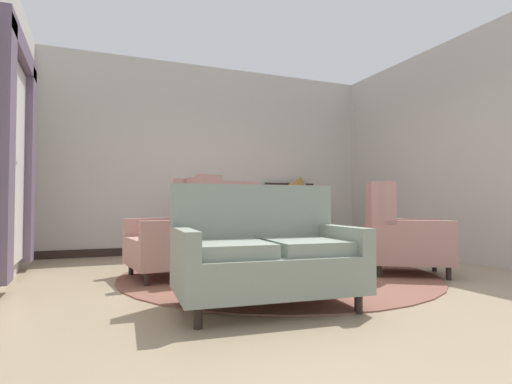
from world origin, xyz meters
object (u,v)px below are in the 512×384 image
object	(u,v)px
armchair_near_window	(179,236)
gramophone	(298,185)
armchair_beside_settee	(296,230)
armchair_back_corner	(399,236)
coffee_table	(271,237)
armchair_foreground_right	(221,228)
porcelain_vase	(275,218)
sideboard	(293,221)
settee	(265,255)

from	to	relation	value
armchair_near_window	gramophone	size ratio (longest dim) A/B	2.04
armchair_beside_settee	armchair_back_corner	xyz separation A→B (m)	(0.36, -1.86, 0.02)
coffee_table	gramophone	size ratio (longest dim) A/B	1.61
armchair_back_corner	armchair_foreground_right	bearing A→B (deg)	70.69
porcelain_vase	gramophone	distance (m)	2.37
sideboard	coffee_table	bearing A→B (deg)	-123.51
settee	armchair_beside_settee	world-z (taller)	settee
coffee_table	sideboard	size ratio (longest dim) A/B	0.74
porcelain_vase	coffee_table	bearing A→B (deg)	-164.64
coffee_table	armchair_foreground_right	xyz separation A→B (m)	(-0.25, 1.18, 0.05)
armchair_back_corner	coffee_table	bearing A→B (deg)	92.54
coffee_table	settee	world-z (taller)	settee
armchair_near_window	armchair_back_corner	world-z (taller)	armchair_near_window
armchair_back_corner	sideboard	xyz separation A→B (m)	(0.05, 2.73, 0.08)
armchair_near_window	armchair_back_corner	distance (m)	2.49
armchair_back_corner	armchair_beside_settee	bearing A→B (deg)	42.88
coffee_table	sideboard	world-z (taller)	sideboard
settee	sideboard	size ratio (longest dim) A/B	1.21
coffee_table	sideboard	distance (m)	2.41
sideboard	gramophone	distance (m)	0.64
coffee_table	settee	size ratio (longest dim) A/B	0.61
armchair_near_window	armchair_back_corner	size ratio (longest dim) A/B	0.99
armchair_beside_settee	armchair_back_corner	distance (m)	1.89
armchair_beside_settee	sideboard	world-z (taller)	sideboard
settee	armchair_foreground_right	bearing A→B (deg)	83.87
settee	armchair_back_corner	world-z (taller)	armchair_back_corner
armchair_near_window	armchair_foreground_right	bearing A→B (deg)	136.71
coffee_table	gramophone	bearing A→B (deg)	54.24
armchair_near_window	sideboard	xyz separation A→B (m)	(2.43, 1.98, 0.06)
settee	armchair_foreground_right	distance (m)	2.74
armchair_near_window	gramophone	world-z (taller)	gramophone
armchair_near_window	sideboard	distance (m)	3.13
armchair_foreground_right	sideboard	xyz separation A→B (m)	(1.58, 0.82, 0.06)
coffee_table	settee	xyz separation A→B (m)	(-0.74, -1.51, -0.01)
coffee_table	armchair_near_window	distance (m)	1.10
sideboard	settee	bearing A→B (deg)	-120.42
armchair_beside_settee	sideboard	distance (m)	0.97
armchair_beside_settee	gramophone	distance (m)	1.16
armchair_back_corner	armchair_foreground_right	world-z (taller)	armchair_foreground_right
porcelain_vase	sideboard	size ratio (longest dim) A/B	0.27
porcelain_vase	armchair_beside_settee	size ratio (longest dim) A/B	0.28
armchair_foreground_right	coffee_table	bearing A→B (deg)	83.12
armchair_foreground_right	sideboard	world-z (taller)	sideboard
armchair_back_corner	armchair_foreground_right	xyz separation A→B (m)	(-1.53, 1.90, 0.02)
porcelain_vase	settee	xyz separation A→B (m)	(-0.80, -1.53, -0.24)
porcelain_vase	armchair_beside_settee	world-z (taller)	armchair_beside_settee
armchair_foreground_right	porcelain_vase	bearing A→B (deg)	86.04
coffee_table	sideboard	xyz separation A→B (m)	(1.33, 2.01, 0.11)
armchair_near_window	coffee_table	bearing A→B (deg)	81.33
gramophone	armchair_beside_settee	bearing A→B (deg)	-120.70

